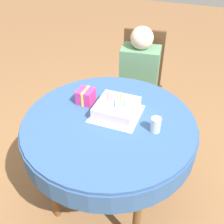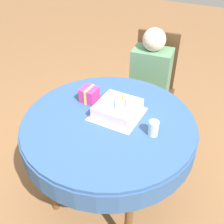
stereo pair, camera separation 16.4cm
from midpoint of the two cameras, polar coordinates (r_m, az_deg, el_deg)
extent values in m
plane|color=#8C603D|center=(2.23, -2.73, -17.53)|extent=(12.00, 12.00, 0.00)
cylinder|color=#335689|center=(1.67, -3.49, -2.10)|extent=(1.10, 1.10, 0.02)
cylinder|color=#335689|center=(1.72, -3.39, -4.16)|extent=(1.12, 1.12, 0.14)
cylinder|color=brown|center=(1.89, -15.67, -14.60)|extent=(0.05, 0.05, 0.76)
cylinder|color=brown|center=(1.70, 2.64, -20.92)|extent=(0.05, 0.05, 0.76)
cylinder|color=brown|center=(2.23, -7.12, -3.45)|extent=(0.05, 0.05, 0.76)
cylinder|color=brown|center=(2.08, 8.12, -7.35)|extent=(0.05, 0.05, 0.76)
cube|color=#4C331E|center=(2.53, 3.81, 3.67)|extent=(0.47, 0.47, 0.04)
cube|color=#4C331E|center=(2.55, 4.92, 11.51)|extent=(0.38, 0.08, 0.55)
cylinder|color=#4C331E|center=(2.55, -1.21, -2.19)|extent=(0.04, 0.04, 0.41)
cylinder|color=#4C331E|center=(2.50, 6.94, -3.44)|extent=(0.04, 0.04, 0.41)
cylinder|color=#4C331E|center=(2.83, 0.69, 2.36)|extent=(0.04, 0.04, 0.41)
cylinder|color=#4C331E|center=(2.79, 8.03, 1.31)|extent=(0.04, 0.04, 0.41)
cylinder|color=beige|center=(2.53, 1.08, -1.92)|extent=(0.09, 0.09, 0.45)
cylinder|color=beige|center=(2.51, 4.80, -2.49)|extent=(0.09, 0.09, 0.45)
cube|color=#568460|center=(2.40, 4.05, 8.63)|extent=(0.36, 0.26, 0.46)
sphere|color=beige|center=(2.27, 4.41, 15.72)|extent=(0.19, 0.19, 0.19)
cube|color=white|center=(1.71, -1.73, -0.45)|extent=(0.30, 0.30, 0.00)
cube|color=silver|center=(1.68, -1.75, 0.68)|extent=(0.25, 0.25, 0.08)
cylinder|color=green|center=(1.62, -0.05, 2.07)|extent=(0.01, 0.01, 0.06)
cylinder|color=gold|center=(1.68, -0.89, 3.43)|extent=(0.01, 0.01, 0.06)
cylinder|color=#D166B2|center=(1.67, -3.78, 3.21)|extent=(0.01, 0.01, 0.06)
cylinder|color=blue|center=(1.61, -2.31, 1.70)|extent=(0.01, 0.01, 0.06)
cylinder|color=silver|center=(1.56, 6.58, -2.82)|extent=(0.06, 0.06, 0.10)
cube|color=#D13384|center=(1.81, -8.34, 3.31)|extent=(0.11, 0.11, 0.10)
cube|color=#EAE54C|center=(1.81, -8.34, 3.31)|extent=(0.02, 0.11, 0.10)
camera|label=1|loc=(0.08, -92.86, -2.16)|focal=42.00mm
camera|label=2|loc=(0.08, 87.14, 2.16)|focal=42.00mm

